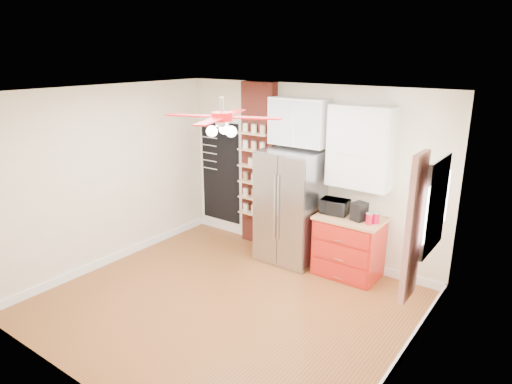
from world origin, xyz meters
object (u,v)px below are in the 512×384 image
Objects in this scene: red_cabinet at (349,246)px; coffee_maker at (359,211)px; canister_left at (369,219)px; ceiling_fan at (222,117)px; pantry_jar_oats at (251,162)px; fridge at (290,207)px; toaster_oven at (335,207)px.

coffee_maker is at bearing -18.02° from red_cabinet.
coffee_maker is 1.76× the size of canister_left.
ceiling_fan reaches higher than canister_left.
red_cabinet is 6.45× the size of canister_left.
pantry_jar_oats is (-1.83, 0.10, 0.98)m from red_cabinet.
coffee_maker is 0.20m from canister_left.
fridge is 0.73m from toaster_oven.
red_cabinet is (0.97, 0.05, -0.42)m from fridge.
red_cabinet is 0.67× the size of ceiling_fan.
fridge is 6.83× the size of coffee_maker.
fridge is 1.86× the size of red_cabinet.
ceiling_fan is 2.23m from pantry_jar_oats.
canister_left is 1.19× the size of pantry_jar_oats.
red_cabinet is 2.40× the size of toaster_oven.
coffee_maker is at bearing -12.31° from toaster_oven.
ceiling_fan is 3.58× the size of toaster_oven.
fridge reaches higher than coffee_maker.
ceiling_fan is at bearing -88.24° from fridge.
ceiling_fan is 2.29m from toaster_oven.
coffee_maker is at bearing 57.06° from ceiling_fan.
ceiling_fan is at bearing -128.30° from canister_left.
ceiling_fan is 2.47m from canister_left.
toaster_oven is 0.39m from coffee_maker.
coffee_maker is (0.39, -0.04, 0.02)m from toaster_oven.
ceiling_fan reaches higher than fridge.
red_cabinet is 0.61m from toaster_oven.
pantry_jar_oats reaches higher than toaster_oven.
red_cabinet is 0.62m from canister_left.
coffee_maker is at bearing 0.25° from fridge.
toaster_oven is (-0.25, -0.00, 0.56)m from red_cabinet.
canister_left is (1.24, 1.57, -1.45)m from ceiling_fan.
canister_left is (1.29, -0.06, 0.10)m from fridge.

